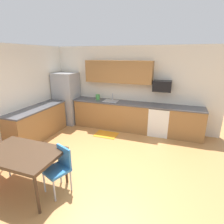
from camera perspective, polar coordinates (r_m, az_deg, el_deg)
ground_plane at (r=4.28m, az=-4.77°, el=-16.84°), size 12.00×12.00×0.00m
wall_back at (r=6.12m, az=5.31°, el=7.57°), size 5.80×0.10×2.70m
wall_left at (r=5.35m, az=-32.03°, el=3.45°), size 0.10×5.80×2.70m
cabinet_run_back at (r=6.16m, az=-0.03°, el=-0.95°), size 2.55×0.60×0.90m
cabinet_run_back_right at (r=5.84m, az=22.49°, el=-3.42°), size 1.00×0.60×0.90m
cabinet_run_left at (r=5.86m, az=-22.43°, el=-3.35°), size 0.60×2.00×0.90m
countertop_back at (r=5.88m, az=4.32°, el=2.89°), size 4.80×0.64×0.04m
countertop_left at (r=5.72m, az=-22.98°, el=1.05°), size 0.64×2.00×0.04m
upper_cabinets_back at (r=5.92m, az=2.03°, el=12.66°), size 2.20×0.34×0.70m
refrigerator at (r=6.72m, az=-14.12°, el=4.18°), size 0.76×0.70×1.82m
oven_range at (r=5.84m, az=14.68°, el=-2.56°), size 0.60×0.60×0.91m
microwave at (r=5.67m, az=15.63°, el=7.95°), size 0.54×0.36×0.32m
sink_basin at (r=6.05m, az=-0.37°, el=2.95°), size 0.48×0.40×0.14m
sink_faucet at (r=6.17m, az=0.21°, el=4.79°), size 0.02×0.02×0.24m
dining_table at (r=3.70m, az=-26.79°, el=-12.09°), size 1.40×0.90×0.77m
chair_near_table at (r=3.52m, az=-16.32°, el=-16.12°), size 0.52×0.52×0.85m
floor_mat at (r=5.74m, az=-1.87°, el=-7.16°), size 0.70×0.50×0.01m
kettle at (r=6.24m, az=-4.53°, el=4.70°), size 0.14×0.14×0.20m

